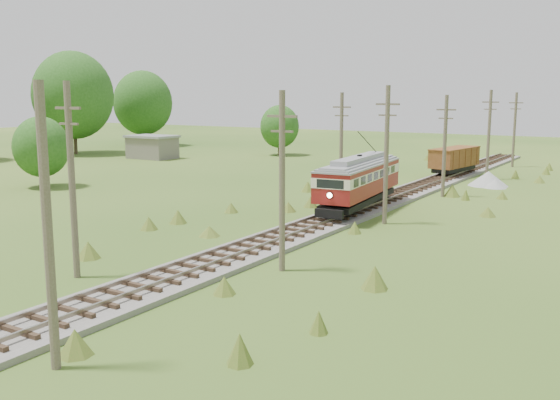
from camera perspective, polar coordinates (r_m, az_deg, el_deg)
The scene contains 17 objects.
railbed_main at distance 45.55m, azimuth 7.25°, elevation -0.86°, with size 3.60×96.00×0.57m.
streetcar at distance 45.07m, azimuth 7.25°, elevation 2.01°, with size 3.88×11.75×5.32m.
gondola at distance 67.00m, azimuth 15.66°, elevation 3.66°, with size 3.40×7.72×2.48m.
gravel_pile at distance 61.19m, azimuth 18.59°, elevation 1.80°, with size 3.77×4.00×1.37m.
utility_pole_r_1 at distance 19.86m, azimuth -20.48°, elevation -2.56°, with size 0.30×0.30×8.80m.
utility_pole_r_2 at distance 29.38m, azimuth 0.19°, elevation 1.85°, with size 1.60×0.30×8.60m.
utility_pole_r_3 at distance 40.96m, azimuth 9.70°, elevation 4.19°, with size 1.60×0.30×9.00m.
utility_pole_r_4 at distance 53.26m, azimuth 14.83°, elevation 4.89°, with size 1.60×0.30×8.40m.
utility_pole_r_5 at distance 65.66m, azimuth 18.56°, elevation 5.75°, with size 1.60×0.30×8.90m.
utility_pole_r_6 at distance 78.39m, azimuth 20.65°, elevation 6.10°, with size 1.60×0.30×8.70m.
utility_pole_l_a at distance 29.77m, azimuth -18.50°, elevation 1.85°, with size 1.60×0.30×9.00m.
utility_pole_l_b at distance 52.31m, azimuth 5.62°, elevation 5.19°, with size 1.60×0.30×8.60m.
tree_left_4 at distance 94.68m, azimuth -18.41°, elevation 9.07°, with size 11.34×11.34×14.61m.
tree_left_5 at distance 107.05m, azimuth -12.43°, elevation 8.67°, with size 9.66×9.66×12.44m.
tree_mid_a at distance 88.21m, azimuth -0.04°, elevation 6.73°, with size 5.46×5.46×7.03m.
tree_mid_c at distance 61.12m, azimuth -21.00°, elevation 4.56°, with size 5.04×5.04×6.49m.
shed at distance 85.41m, azimuth -11.60°, elevation 4.80°, with size 6.40×4.40×3.10m.
Camera 1 is at (18.60, -6.77, 8.36)m, focal length 40.00 mm.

